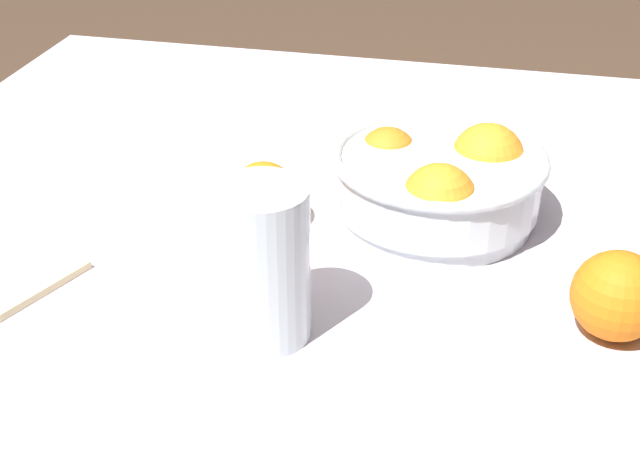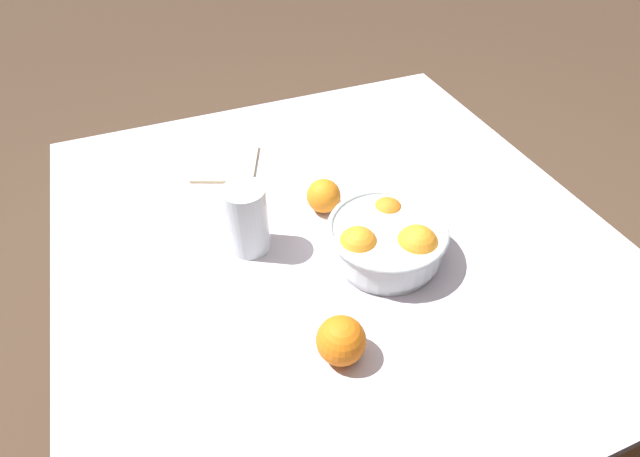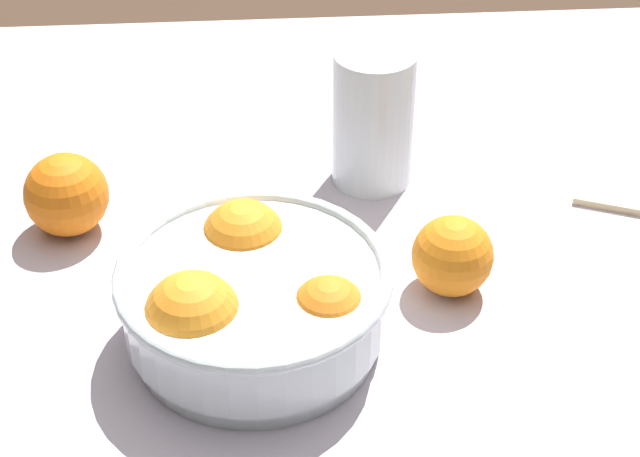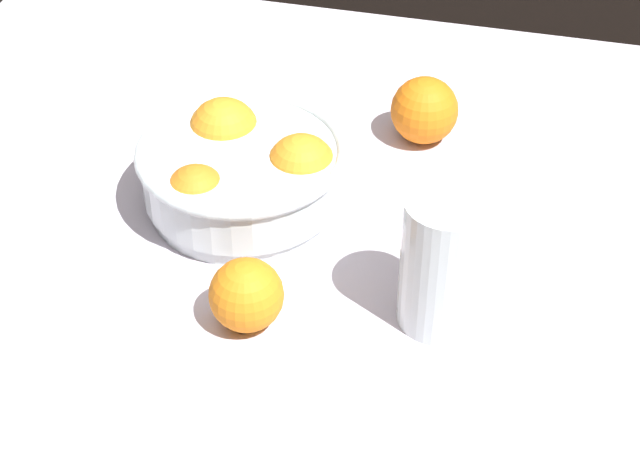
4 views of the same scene
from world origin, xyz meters
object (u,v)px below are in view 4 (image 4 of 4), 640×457
(juice_glass, at_px, (442,268))
(orange_loose_near_bowl, at_px, (424,110))
(orange_loose_front, at_px, (246,295))
(fruit_bowl, at_px, (243,171))

(juice_glass, distance_m, orange_loose_near_bowl, 0.31)
(orange_loose_front, bearing_deg, fruit_bowl, 107.98)
(orange_loose_near_bowl, xyz_separation_m, orange_loose_front, (-0.12, -0.36, -0.00))
(fruit_bowl, height_order, juice_glass, juice_glass)
(orange_loose_near_bowl, bearing_deg, orange_loose_front, -107.79)
(orange_loose_near_bowl, distance_m, orange_loose_front, 0.38)
(fruit_bowl, xyz_separation_m, orange_loose_front, (0.06, -0.18, -0.01))
(juice_glass, height_order, orange_loose_front, juice_glass)
(orange_loose_near_bowl, relative_size, orange_loose_front, 1.10)
(juice_glass, bearing_deg, orange_loose_front, -163.77)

